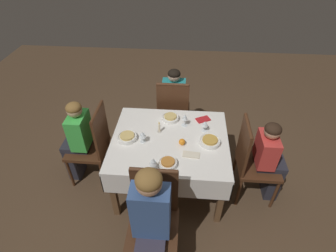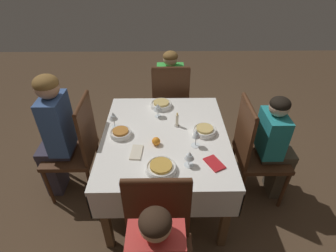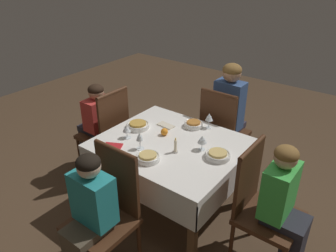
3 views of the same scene
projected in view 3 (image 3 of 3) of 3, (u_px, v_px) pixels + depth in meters
ground_plane at (171, 206)px, 3.20m from camera, size 8.00×8.00×0.00m
dining_table at (171, 151)px, 2.91m from camera, size 1.22×1.05×0.73m
chair_south at (222, 129)px, 3.46m from camera, size 0.44×0.44×1.01m
chair_west at (260, 204)px, 2.43m from camera, size 0.44×0.44×1.01m
chair_east at (107, 130)px, 3.45m from camera, size 0.44×0.44×1.01m
chair_north at (108, 209)px, 2.38m from camera, size 0.44×0.44×1.01m
person_adult_denim at (230, 111)px, 3.51m from camera, size 0.30×0.34×1.23m
person_child_green at (285, 208)px, 2.31m from camera, size 0.33×0.30×1.08m
person_child_red at (95, 123)px, 3.54m from camera, size 0.33×0.30×1.03m
person_child_teal at (88, 218)px, 2.24m from camera, size 0.30×0.33×1.06m
bowl_south at (193, 124)px, 3.11m from camera, size 0.18×0.18×0.06m
wine_glass_south at (209, 117)px, 3.06m from camera, size 0.07×0.07×0.15m
bowl_west at (218, 155)px, 2.64m from camera, size 0.21×0.21×0.06m
wine_glass_west at (202, 140)px, 2.72m from camera, size 0.08×0.08×0.13m
bowl_east at (138, 125)px, 3.09m from camera, size 0.22×0.22×0.06m
wine_glass_east at (127, 129)px, 2.90m from camera, size 0.07×0.07×0.12m
bowl_north at (148, 157)px, 2.61m from camera, size 0.19×0.19×0.06m
wine_glass_north at (140, 137)px, 2.72m from camera, size 0.07×0.07×0.16m
candle_centerpiece at (175, 147)px, 2.70m from camera, size 0.05×0.05×0.14m
orange_fruit at (164, 132)px, 2.97m from camera, size 0.07×0.07×0.07m
napkin_red_folded at (166, 125)px, 3.14m from camera, size 0.17×0.10×0.01m
napkin_spare_side at (113, 146)px, 2.80m from camera, size 0.18×0.16×0.01m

